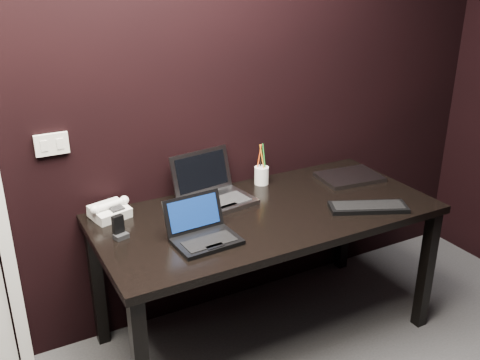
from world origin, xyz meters
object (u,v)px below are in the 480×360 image
netbook (203,233)px  silver_laptop (214,194)px  closed_laptop (349,177)px  pen_cup (262,175)px  mobile_phone (119,230)px  desk_phone (110,211)px  ext_keyboard (368,207)px  desk (267,224)px

netbook → silver_laptop: bearing=57.6°
silver_laptop → closed_laptop: bearing=-6.0°
silver_laptop → pen_cup: silver_laptop is taller
silver_laptop → mobile_phone: bearing=-164.9°
desk_phone → pen_cup: bearing=1.2°
silver_laptop → closed_laptop: size_ratio=1.07×
silver_laptop → desk_phone: bearing=172.0°
ext_keyboard → desk_phone: size_ratio=1.94×
ext_keyboard → closed_laptop: 0.40m
desk → pen_cup: bearing=64.2°
netbook → desk_phone: 0.52m
pen_cup → ext_keyboard: bearing=-60.7°
mobile_phone → desk_phone: bearing=85.2°
closed_laptop → mobile_phone: size_ratio=3.42×
silver_laptop → netbook: bearing=-122.4°
netbook → desk_phone: bearing=125.7°
netbook → closed_laptop: (1.04, 0.26, -0.02)m
ext_keyboard → pen_cup: (-0.30, 0.54, 0.04)m
netbook → ext_keyboard: 0.87m
netbook → silver_laptop: size_ratio=0.76×
silver_laptop → pen_cup: bearing=15.1°
desk → ext_keyboard: size_ratio=4.19×
ext_keyboard → mobile_phone: 1.22m
closed_laptop → desk_phone: size_ratio=1.74×
ext_keyboard → desk_phone: desk_phone is taller
mobile_phone → closed_laptop: bearing=2.6°
silver_laptop → pen_cup: (0.34, 0.09, 0.01)m
desk → closed_laptop: bearing=12.1°
closed_laptop → mobile_phone: 1.36m
netbook → pen_cup: size_ratio=1.26×
silver_laptop → desk_phone: (-0.52, 0.07, -0.01)m
desk_phone → pen_cup: 0.86m
netbook → closed_laptop: 1.07m
desk_phone → silver_laptop: bearing=-8.0°
ext_keyboard → silver_laptop: bearing=145.0°
silver_laptop → mobile_phone: 0.56m
netbook → ext_keyboard: bearing=-6.7°
netbook → desk_phone: size_ratio=1.41×
pen_cup → netbook: bearing=-141.9°
ext_keyboard → pen_cup: 0.62m
desk_phone → mobile_phone: size_ratio=1.96×
desk → silver_laptop: 0.31m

